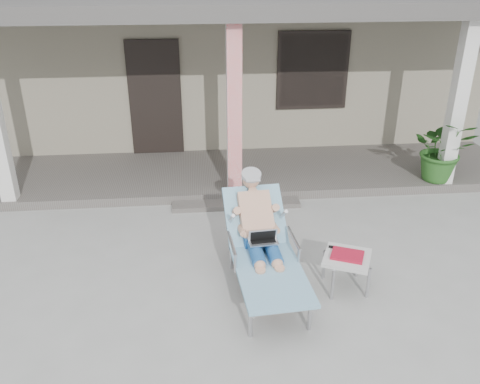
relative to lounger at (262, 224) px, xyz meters
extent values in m
plane|color=#9E9E99|center=(-0.14, 0.15, -0.78)|extent=(60.00, 60.00, 0.00)
cube|color=gray|center=(-0.14, 6.65, 0.72)|extent=(10.00, 5.00, 3.00)
cube|color=black|center=(-1.44, 4.12, 0.42)|extent=(0.95, 0.06, 2.10)
cube|color=black|center=(1.46, 4.12, 0.87)|extent=(1.20, 0.06, 1.30)
cube|color=black|center=(1.46, 4.12, 0.87)|extent=(1.32, 0.05, 1.42)
cube|color=#605B56|center=(-0.14, 3.15, -0.71)|extent=(10.00, 2.00, 0.15)
cube|color=red|center=(-0.14, 2.30, 0.67)|extent=(0.22, 0.22, 2.61)
cube|color=silver|center=(3.36, 2.30, 0.67)|extent=(0.22, 0.22, 2.61)
cube|color=#474442|center=(-0.14, 3.15, 2.10)|extent=(10.00, 2.30, 0.24)
cube|color=#605B56|center=(-0.14, 2.00, -0.75)|extent=(2.00, 0.30, 0.07)
cylinder|color=#B7B7BC|center=(-0.24, -0.98, -0.59)|extent=(0.04, 0.04, 0.38)
cylinder|color=#B7B7BC|center=(0.39, -0.93, -0.59)|extent=(0.04, 0.04, 0.38)
cylinder|color=#B7B7BC|center=(-0.34, 0.31, -0.59)|extent=(0.04, 0.04, 0.38)
cylinder|color=#B7B7BC|center=(0.29, 0.36, -0.59)|extent=(0.04, 0.04, 0.38)
cube|color=#B7B7BC|center=(0.04, -0.48, -0.39)|extent=(0.73, 1.29, 0.03)
cube|color=#8DB6DA|center=(0.04, -0.48, -0.37)|extent=(0.83, 1.34, 0.04)
cube|color=#B7B7BC|center=(-0.03, 0.42, -0.15)|extent=(0.68, 0.64, 0.50)
cube|color=#8DB6DA|center=(-0.03, 0.42, -0.12)|extent=(0.79, 0.72, 0.57)
cylinder|color=#A5A5A7|center=(-0.06, 0.71, 0.33)|extent=(0.27, 0.27, 0.13)
cube|color=silver|center=(0.00, -0.04, -0.19)|extent=(0.36, 0.26, 0.24)
cube|color=beige|center=(0.97, -0.23, -0.37)|extent=(0.69, 0.69, 0.04)
cylinder|color=#B7B7BC|center=(0.76, -0.44, -0.59)|extent=(0.04, 0.04, 0.40)
cylinder|color=#B7B7BC|center=(1.18, -0.44, -0.59)|extent=(0.04, 0.04, 0.40)
cylinder|color=#B7B7BC|center=(0.76, -0.02, -0.59)|extent=(0.04, 0.04, 0.40)
cylinder|color=#B7B7BC|center=(1.18, -0.02, -0.59)|extent=(0.04, 0.04, 0.40)
cube|color=#A61129|center=(0.97, -0.23, -0.33)|extent=(0.44, 0.39, 0.03)
cube|color=black|center=(0.97, -0.09, -0.33)|extent=(0.34, 0.17, 0.04)
imported|color=#26591E|center=(3.33, 2.40, -0.10)|extent=(1.19, 1.12, 1.07)
camera|label=1|loc=(-0.73, -5.09, 2.87)|focal=38.00mm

